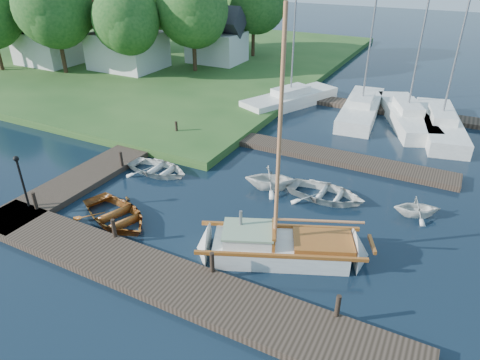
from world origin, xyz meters
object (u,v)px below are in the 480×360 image
at_px(tree_3, 193,9).
at_px(mooring_post_2, 212,262).
at_px(mooring_post_0, 35,201).
at_px(marina_boat_0, 290,98).
at_px(mooring_post_4, 121,159).
at_px(sailboat, 284,249).
at_px(lamp_post, 20,175).
at_px(marina_boat_2, 407,115).
at_px(dinghy, 115,213).
at_px(tree_2, 126,18).
at_px(tree_6, 3,0).
at_px(marina_boat_1, 361,108).
at_px(house_a, 127,41).
at_px(mooring_post_5, 176,128).
at_px(tender_a, 158,167).
at_px(tender_d, 418,206).
at_px(mooring_post_3, 338,306).
at_px(tender_b, 271,177).
at_px(tree_1, 54,6).
at_px(mooring_post_1, 114,228).
at_px(house_b, 48,39).
at_px(house_c, 217,40).
at_px(marina_boat_3, 441,123).
at_px(tender_c, 326,192).
at_px(tree_5, 76,2).

bearing_deg(tree_3, mooring_post_2, -56.08).
xyz_separation_m(mooring_post_0, marina_boat_0, (4.40, 19.09, -0.13)).
distance_m(mooring_post_4, sailboat, 10.64).
relative_size(lamp_post, marina_boat_2, 0.21).
relative_size(dinghy, tree_2, 0.50).
distance_m(mooring_post_2, sailboat, 2.93).
distance_m(marina_boat_2, tree_6, 41.48).
bearing_deg(marina_boat_1, mooring_post_4, 142.41).
bearing_deg(lamp_post, house_a, 119.74).
bearing_deg(marina_boat_1, house_a, 80.54).
relative_size(mooring_post_5, tree_3, 0.09).
bearing_deg(mooring_post_4, tree_6, 151.04).
relative_size(marina_boat_0, marina_boat_2, 0.96).
relative_size(tender_a, house_a, 0.54).
xyz_separation_m(mooring_post_2, tender_d, (5.87, 7.60, -0.18)).
bearing_deg(house_a, marina_boat_1, -4.09).
bearing_deg(tender_d, tender_a, 76.65).
distance_m(mooring_post_3, tender_b, 8.67).
xyz_separation_m(lamp_post, tender_a, (2.82, 5.66, -1.52)).
relative_size(house_a, tree_1, 0.68).
xyz_separation_m(mooring_post_4, tree_1, (-17.00, 12.05, 5.39)).
height_order(mooring_post_1, marina_boat_0, marina_boat_0).
distance_m(marina_boat_1, house_b, 30.17).
height_order(mooring_post_2, tender_a, mooring_post_2).
xyz_separation_m(tender_d, tree_2, (-25.37, 11.45, 4.73)).
bearing_deg(mooring_post_5, tender_a, -67.20).
bearing_deg(marina_boat_1, tree_2, 85.69).
relative_size(mooring_post_3, tender_b, 0.32).
distance_m(tender_a, marina_boat_0, 13.58).
relative_size(mooring_post_3, tree_6, 0.09).
xyz_separation_m(house_c, tree_3, (0.00, -3.95, 3.23)).
distance_m(marina_boat_2, house_c, 20.70).
height_order(tender_a, marina_boat_3, marina_boat_3).
bearing_deg(mooring_post_4, mooring_post_0, -95.71).
height_order(mooring_post_5, tree_3, tree_3).
height_order(lamp_post, tree_1, tree_1).
bearing_deg(mooring_post_3, marina_boat_3, 85.97).
relative_size(house_a, tree_3, 0.72).
xyz_separation_m(mooring_post_1, tree_2, (-15.00, 19.05, 4.55)).
height_order(marina_boat_0, tree_2, marina_boat_0).
xyz_separation_m(mooring_post_2, lamp_post, (-9.50, 0.00, 1.17)).
bearing_deg(marina_boat_1, mooring_post_5, 130.66).
xyz_separation_m(dinghy, tree_3, (-9.93, 21.84, 5.40)).
bearing_deg(mooring_post_0, tree_6, 143.55).
relative_size(mooring_post_5, marina_boat_2, 0.07).
bearing_deg(mooring_post_0, mooring_post_3, 0.00).
bearing_deg(marina_boat_0, mooring_post_3, -130.34).
bearing_deg(tender_c, dinghy, 130.53).
relative_size(house_b, tree_5, 0.71).
bearing_deg(mooring_post_4, tree_1, 144.67).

